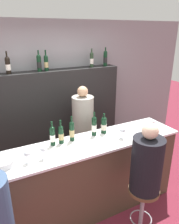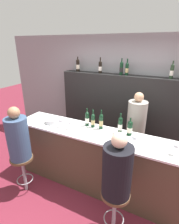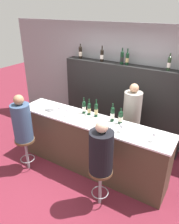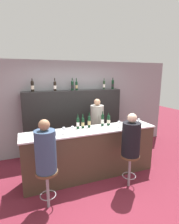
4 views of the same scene
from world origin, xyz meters
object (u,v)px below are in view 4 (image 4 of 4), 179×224
wine_bottle_backbar_0 (32,86)px  wine_bottle_backbar_1 (55,86)px  wine_bottle_backbar_4 (104,85)px  bar_stool_right (130,162)px  wine_bottle_backbar_5 (113,84)px  wine_glass_3 (139,120)px  wine_glass_1 (72,128)px  wine_bottle_counter_1 (83,123)px  wine_bottle_counter_4 (109,120)px  wine_glass_0 (64,129)px  wine_glass_2 (119,123)px  bartender (97,131)px  wine_bottle_backbar_2 (72,85)px  guest_seated_left (45,150)px  guest_seated_right (131,138)px  bar_stool_left (47,179)px  wine_bottle_counter_3 (103,120)px  metal_bowl (50,133)px  wine_bottle_counter_2 (89,121)px  wine_bottle_backbar_3 (77,86)px  wine_bottle_counter_0 (78,123)px

wine_bottle_backbar_0 → wine_bottle_backbar_1: wine_bottle_backbar_1 is taller
wine_bottle_backbar_0 → wine_bottle_backbar_4: bearing=0.0°
wine_bottle_backbar_1 → bar_stool_right: bearing=-60.8°
wine_bottle_backbar_0 → wine_bottle_backbar_1: size_ratio=0.98×
wine_bottle_backbar_5 → wine_glass_3: (-0.04, -1.37, -0.75)m
wine_bottle_backbar_4 → wine_glass_1: wine_bottle_backbar_4 is taller
wine_bottle_counter_1 → wine_bottle_counter_4: bearing=-0.0°
wine_glass_0 → wine_glass_2: wine_glass_2 is taller
wine_bottle_backbar_1 → bartender: size_ratio=0.21×
wine_glass_0 → bar_stool_right: bearing=-25.1°
wine_bottle_backbar_2 → wine_bottle_backbar_4: (0.95, 0.00, -0.00)m
wine_glass_2 → guest_seated_left: size_ratio=0.17×
guest_seated_right → wine_bottle_counter_1: bearing=131.3°
wine_bottle_backbar_4 → guest_seated_right: wine_bottle_backbar_4 is taller
bar_stool_left → guest_seated_left: guest_seated_left is taller
wine_bottle_backbar_1 → wine_glass_0: (-0.11, -1.37, -0.75)m
wine_bottle_backbar_2 → wine_bottle_counter_3: bearing=-71.4°
metal_bowl → bar_stool_left: bearing=-105.9°
wine_bottle_counter_2 → wine_glass_3: 1.16m
wine_bottle_counter_3 → wine_bottle_backbar_3: size_ratio=1.02×
wine_glass_1 → bar_stool_left: (-0.60, -0.56, -0.66)m
wine_bottle_backbar_3 → bartender: (0.39, -0.52, -1.19)m
bar_stool_left → guest_seated_right: size_ratio=0.80×
wine_bottle_counter_2 → wine_bottle_backbar_0: 1.72m
wine_bottle_counter_4 → wine_glass_0: (-1.11, -0.25, -0.01)m
wine_bottle_counter_0 → wine_glass_2: (0.87, -0.25, -0.03)m
wine_glass_0 → wine_glass_2: bearing=-0.0°
wine_bottle_counter_4 → wine_bottle_backbar_4: wine_bottle_backbar_4 is taller
wine_glass_0 → bar_stool_right: (1.18, -0.56, -0.66)m
wine_bottle_counter_0 → wine_glass_3: bearing=-10.0°
wine_bottle_counter_3 → wine_glass_2: (0.29, -0.25, -0.04)m
wine_bottle_counter_3 → bar_stool_left: bearing=-149.9°
wine_bottle_counter_2 → wine_bottle_backbar_4: size_ratio=1.04×
wine_bottle_counter_4 → wine_bottle_backbar_4: 1.41m
wine_bottle_counter_3 → bar_stool_right: size_ratio=0.50×
wine_bottle_counter_3 → wine_glass_2: 0.38m
wine_bottle_counter_0 → wine_bottle_backbar_1: (-0.26, 1.13, 0.73)m
wine_bottle_counter_3 → wine_glass_1: 0.82m
wine_bottle_counter_3 → wine_glass_0: 0.99m
wine_bottle_backbar_4 → wine_bottle_counter_0: bearing=-135.7°
wine_bottle_backbar_5 → bartender: 1.49m
wine_bottle_backbar_3 → wine_bottle_backbar_5: bearing=0.0°
wine_bottle_backbar_2 → wine_glass_3: (1.19, -1.37, -0.74)m
bar_stool_left → wine_glass_3: bearing=14.2°
bar_stool_right → wine_glass_2: bearing=84.2°
wine_bottle_counter_4 → wine_bottle_counter_0: bearing=180.0°
wine_bottle_counter_4 → bar_stool_left: wine_bottle_counter_4 is taller
wine_bottle_backbar_3 → guest_seated_right: bearing=-75.7°
wine_bottle_counter_4 → metal_bowl: size_ratio=1.16×
wine_glass_2 → bartender: 0.97m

